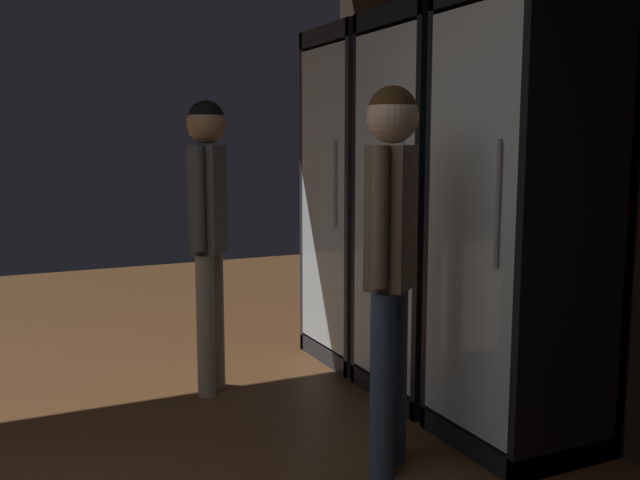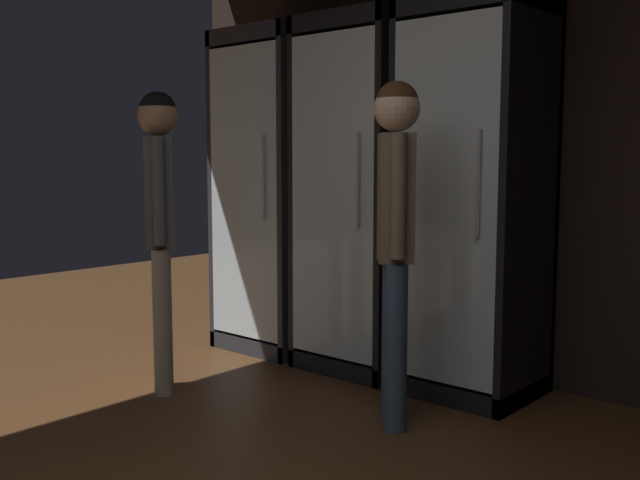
{
  "view_description": "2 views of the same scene",
  "coord_description": "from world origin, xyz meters",
  "px_view_note": "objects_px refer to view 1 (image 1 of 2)",
  "views": [
    {
      "loc": [
        1.78,
        0.58,
        1.35
      ],
      "look_at": [
        -1.93,
        2.33,
        0.78
      ],
      "focal_mm": 39.65,
      "sensor_mm": 36.0,
      "label": 1
    },
    {
      "loc": [
        1.29,
        -0.66,
        1.23
      ],
      "look_at": [
        -1.45,
        2.45,
        0.76
      ],
      "focal_mm": 41.16,
      "sensor_mm": 36.0,
      "label": 2
    }
  ],
  "objects_px": {
    "cooler_far_left": "(371,201)",
    "shopper_far": "(391,238)",
    "cooler_left": "(437,211)",
    "shopper_near": "(208,210)",
    "cooler_center": "(531,224)"
  },
  "relations": [
    {
      "from": "cooler_far_left",
      "to": "shopper_far",
      "type": "height_order",
      "value": "cooler_far_left"
    },
    {
      "from": "cooler_left",
      "to": "shopper_far",
      "type": "relative_size",
      "value": 1.29
    },
    {
      "from": "shopper_near",
      "to": "cooler_center",
      "type": "bearing_deg",
      "value": 41.7
    },
    {
      "from": "cooler_center",
      "to": "shopper_near",
      "type": "height_order",
      "value": "cooler_center"
    },
    {
      "from": "cooler_far_left",
      "to": "shopper_far",
      "type": "relative_size",
      "value": 1.29
    },
    {
      "from": "cooler_far_left",
      "to": "cooler_center",
      "type": "relative_size",
      "value": 1.0
    },
    {
      "from": "cooler_left",
      "to": "cooler_center",
      "type": "bearing_deg",
      "value": -0.16
    },
    {
      "from": "cooler_far_left",
      "to": "shopper_near",
      "type": "bearing_deg",
      "value": -79.93
    },
    {
      "from": "cooler_left",
      "to": "shopper_far",
      "type": "height_order",
      "value": "cooler_left"
    },
    {
      "from": "cooler_left",
      "to": "shopper_near",
      "type": "distance_m",
      "value": 1.21
    },
    {
      "from": "cooler_far_left",
      "to": "cooler_center",
      "type": "bearing_deg",
      "value": -0.1
    },
    {
      "from": "cooler_left",
      "to": "shopper_near",
      "type": "relative_size",
      "value": 1.29
    },
    {
      "from": "cooler_left",
      "to": "shopper_far",
      "type": "xyz_separation_m",
      "value": [
        0.69,
        -0.7,
        -0.02
      ]
    },
    {
      "from": "cooler_center",
      "to": "shopper_near",
      "type": "xyz_separation_m",
      "value": [
        -1.23,
        -1.1,
        -0.0
      ]
    },
    {
      "from": "cooler_left",
      "to": "cooler_center",
      "type": "height_order",
      "value": "same"
    }
  ]
}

